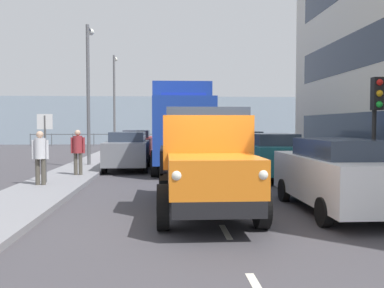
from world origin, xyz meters
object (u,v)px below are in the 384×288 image
Objects in this scene: car_grey_oppositeside_0 at (128,150)px; street_sign at (45,136)px; lorry_cargo_blue at (181,124)px; pedestrian_by_lamp at (78,148)px; car_white_kerbside_near at (336,174)px; lamp_post_far at (115,95)px; pedestrian_in_dark_coat at (40,153)px; traffic_light_near at (376,109)px; car_red_oppositeside_1 at (137,144)px; car_black_kerbside_2 at (244,148)px; car_teal_kerbside_1 at (271,155)px; lamp_post_promenade at (89,82)px; truck_vintage_orange at (206,163)px.

car_grey_oppositeside_0 is 1.84× the size of street_sign.
lorry_cargo_blue is 4.81× the size of pedestrian_by_lamp.
lorry_cargo_blue reaches higher than car_white_kerbside_near.
pedestrian_in_dark_coat is at bearing 89.30° from lamp_post_far.
traffic_light_near is at bearing 167.28° from pedestrian_in_dark_coat.
pedestrian_by_lamp is 10.38m from traffic_light_near.
car_red_oppositeside_1 is at bearing 108.23° from lamp_post_far.
traffic_light_near reaches higher than car_red_oppositeside_1.
lamp_post_far is (4.44, -11.90, 2.20)m from lorry_cargo_blue.
street_sign is (4.67, 5.27, -0.39)m from lorry_cargo_blue.
lamp_post_far is (0.42, -15.18, 3.12)m from pedestrian_by_lamp.
street_sign is at bearing -15.96° from traffic_light_near.
car_white_kerbside_near is 9.76m from pedestrian_by_lamp.
pedestrian_by_lamp reaches higher than car_grey_oppositeside_0.
car_black_kerbside_2 is at bearing -90.00° from car_white_kerbside_near.
car_teal_kerbside_1 is 8.10m from street_sign.
car_red_oppositeside_1 is at bearing -101.58° from street_sign.
pedestrian_in_dark_coat is at bearing 79.03° from car_red_oppositeside_1.
street_sign is (2.26, 11.01, 0.79)m from car_red_oppositeside_1.
lamp_post_far reaches higher than street_sign.
car_grey_oppositeside_0 is at bearing 146.22° from lamp_post_promenade.
car_red_oppositeside_1 is (5.66, -15.52, 0.00)m from car_white_kerbside_near.
car_red_oppositeside_1 is (5.66, -9.50, 0.00)m from car_teal_kerbside_1.
lorry_cargo_blue is 2.56× the size of traffic_light_near.
car_black_kerbside_2 is at bearing -175.94° from lamp_post_promenade.
car_teal_kerbside_1 is 7.29m from pedestrian_by_lamp.
truck_vintage_orange is 6.31m from pedestrian_in_dark_coat.
pedestrian_in_dark_coat is 10.08m from traffic_light_near.
pedestrian_in_dark_coat is (4.85, -4.03, -0.03)m from truck_vintage_orange.
truck_vintage_orange is 15.84m from car_red_oppositeside_1.
lorry_cargo_blue reaches higher than pedestrian_in_dark_coat.
car_black_kerbside_2 is at bearing -155.32° from lorry_cargo_blue.
truck_vintage_orange reaches higher than pedestrian_by_lamp.
lorry_cargo_blue is 2.14× the size of car_black_kerbside_2.
pedestrian_in_dark_coat is at bearing 87.39° from lamp_post_promenade.
car_grey_oppositeside_0 is 2.44× the size of pedestrian_in_dark_coat.
car_black_kerbside_2 is at bearing -90.00° from car_teal_kerbside_1.
car_teal_kerbside_1 is 6.61m from car_grey_oppositeside_0.
lamp_post_promenade reaches higher than car_black_kerbside_2.
pedestrian_by_lamp reaches higher than car_black_kerbside_2.
car_teal_kerbside_1 is 0.61× the size of lamp_post_far.
car_white_kerbside_near is 1.41× the size of traffic_light_near.
lorry_cargo_blue is 1.94× the size of car_teal_kerbside_1.
traffic_light_near reaches higher than pedestrian_by_lamp.
street_sign is (9.76, -2.79, -0.79)m from traffic_light_near.
traffic_light_near is at bearing 113.12° from car_teal_kerbside_1.
street_sign is at bearing -89.33° from pedestrian_in_dark_coat.
traffic_light_near is 10.18m from street_sign.
lorry_cargo_blue is at bearing -171.97° from car_grey_oppositeside_0.
car_teal_kerbside_1 and car_red_oppositeside_1 have the same top height.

